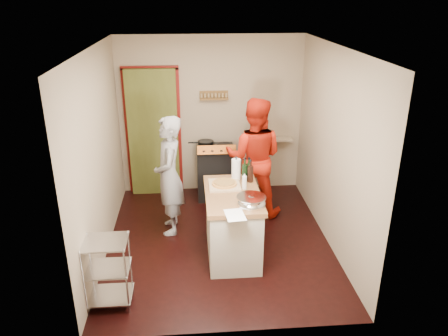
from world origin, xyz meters
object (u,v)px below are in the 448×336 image
Objects in this scene: stove at (216,171)px; wire_shelving at (108,269)px; island at (233,222)px; person_red at (254,157)px; person_stripe at (169,176)px.

stove is 1.26× the size of wire_shelving.
island is 0.73× the size of person_red.
person_stripe is at bearing 140.56° from island.
person_red is at bearing 107.73° from person_stripe.
person_red reaches higher than person_stripe.
wire_shelving is at bearing -148.58° from island.
stove is 1.75m from island.
person_stripe reaches higher than stove.
stove is at bearing 63.15° from wire_shelving.
person_stripe is (-0.71, -1.07, 0.40)m from stove.
island is at bearing 47.88° from person_stripe.
person_stripe is (-0.82, 0.67, 0.38)m from island.
wire_shelving is at bearing -116.85° from stove.
wire_shelving is 2.79m from person_red.
person_stripe is at bearing 68.16° from wire_shelving.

